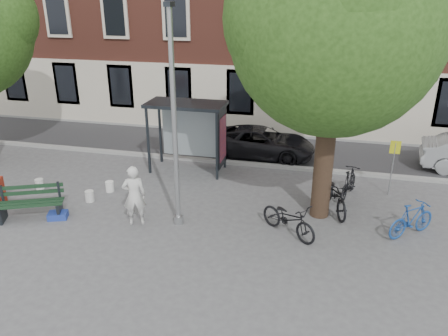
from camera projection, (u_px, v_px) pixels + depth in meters
name	position (u px, v px, depth m)	size (l,w,h in m)	color
ground	(179.00, 223.00, 12.85)	(90.00, 90.00, 0.00)	#4C4C4F
road	(231.00, 147.00, 19.16)	(40.00, 4.00, 0.01)	#28282B
curb_near	(220.00, 161.00, 17.33)	(40.00, 0.25, 0.12)	gray
curb_far	(240.00, 132.00, 20.94)	(40.00, 0.25, 0.12)	gray
lamppost	(175.00, 133.00, 11.81)	(0.28, 0.35, 6.11)	#9EA0A3
tree_right	(337.00, 22.00, 11.12)	(5.76, 5.60, 8.20)	black
bus_shelter	(198.00, 121.00, 15.96)	(2.85, 1.45, 2.62)	#1E2328
painter	(134.00, 196.00, 12.49)	(0.66, 0.43, 1.82)	silver
bench	(31.00, 204.00, 13.00)	(1.96, 1.30, 0.97)	#1E2328
bike_a	(289.00, 219.00, 12.07)	(0.66, 1.90, 1.00)	black
bike_b	(412.00, 219.00, 12.03)	(0.47, 1.66, 1.00)	#1A448F
bike_c	(335.00, 195.00, 13.37)	(0.73, 2.09, 1.10)	black
bike_d	(349.00, 183.00, 14.31)	(0.47, 1.67, 1.00)	black
car_dark	(261.00, 142.00, 17.83)	(2.02, 4.38, 1.22)	black
blue_crate	(58.00, 215.00, 13.09)	(0.55, 0.40, 0.20)	navy
bucket_a	(90.00, 196.00, 14.12)	(0.28, 0.28, 0.36)	silver
bucket_b	(40.00, 184.00, 15.02)	(0.28, 0.28, 0.36)	silver
bucket_c	(110.00, 186.00, 14.83)	(0.28, 0.28, 0.36)	white
notice_sign	(394.00, 156.00, 14.15)	(0.33, 0.04, 1.89)	#9EA0A3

